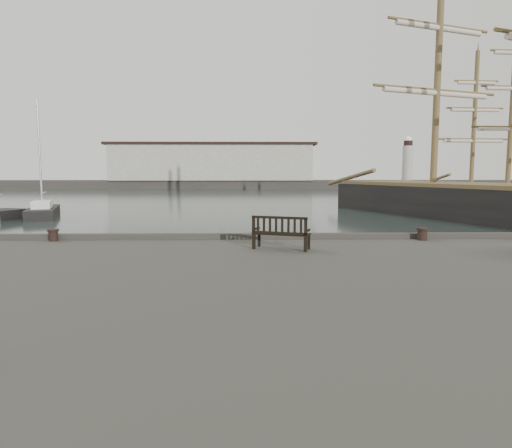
% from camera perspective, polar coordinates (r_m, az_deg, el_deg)
% --- Properties ---
extents(ground, '(400.00, 400.00, 0.00)m').
position_cam_1_polar(ground, '(15.78, -1.60, -7.40)').
color(ground, black).
rests_on(ground, ground).
extents(breakwater, '(140.00, 9.50, 12.20)m').
position_cam_1_polar(breakwater, '(107.43, -3.70, 6.72)').
color(breakwater, '#383530').
rests_on(breakwater, ground).
extents(bench, '(1.74, 1.10, 0.94)m').
position_cam_1_polar(bench, '(13.22, 3.16, -1.88)').
color(bench, black).
rests_on(bench, quay).
extents(bollard_left, '(0.42, 0.42, 0.39)m').
position_cam_1_polar(bollard_left, '(16.23, -24.01, -1.27)').
color(bollard_left, black).
rests_on(bollard_left, quay).
extents(bollard_right, '(0.47, 0.47, 0.41)m').
position_cam_1_polar(bollard_right, '(15.99, 20.06, -1.17)').
color(bollard_right, black).
rests_on(bollard_right, quay).
extents(yacht_d, '(4.64, 8.40, 10.43)m').
position_cam_1_polar(yacht_d, '(43.18, -25.04, 1.14)').
color(yacht_d, black).
rests_on(yacht_d, ground).
extents(tall_ship_far, '(7.11, 26.08, 22.10)m').
position_cam_1_polar(tall_ship_far, '(56.94, 28.82, 2.60)').
color(tall_ship_far, black).
rests_on(tall_ship_far, ground).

